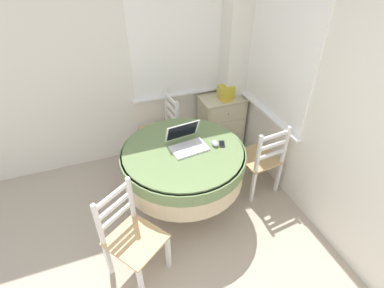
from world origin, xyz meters
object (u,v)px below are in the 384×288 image
object	(u,v)px
dining_chair_near_back_window	(162,130)
dining_chair_camera_near	(132,237)
storage_box	(226,92)
computer_mouse	(215,143)
cell_phone	(222,144)
dining_chair_near_right_window	(261,159)
book_on_cabinet	(225,99)
round_dining_table	(183,162)
corner_cabinet	(221,122)
laptop	(187,142)

from	to	relation	value
dining_chair_near_back_window	dining_chair_camera_near	bearing A→B (deg)	-114.99
dining_chair_camera_near	storage_box	size ratio (longest dim) A/B	4.60
computer_mouse	dining_chair_near_back_window	xyz separation A→B (m)	(-0.29, 0.92, -0.35)
cell_phone	dining_chair_near_right_window	size ratio (longest dim) A/B	0.14
computer_mouse	book_on_cabinet	world-z (taller)	computer_mouse
round_dining_table	dining_chair_camera_near	bearing A→B (deg)	-138.88
round_dining_table	book_on_cabinet	bearing A→B (deg)	44.61
dining_chair_camera_near	corner_cabinet	xyz separation A→B (m)	(1.49, 1.46, -0.06)
corner_cabinet	storage_box	xyz separation A→B (m)	(0.04, -0.01, 0.44)
round_dining_table	laptop	distance (m)	0.21
cell_phone	dining_chair_near_back_window	bearing A→B (deg)	111.50
dining_chair_near_right_window	book_on_cabinet	xyz separation A→B (m)	(-0.03, 0.89, 0.31)
round_dining_table	laptop	xyz separation A→B (m)	(0.05, 0.04, 0.20)
storage_box	laptop	bearing A→B (deg)	-134.57
corner_cabinet	laptop	bearing A→B (deg)	-132.77
round_dining_table	laptop	size ratio (longest dim) A/B	3.23
storage_box	computer_mouse	bearing A→B (deg)	-121.40
round_dining_table	corner_cabinet	xyz separation A→B (m)	(0.84, 0.89, -0.23)
laptop	dining_chair_near_right_window	size ratio (longest dim) A/B	0.43
dining_chair_near_back_window	round_dining_table	bearing A→B (deg)	-91.41
dining_chair_camera_near	book_on_cabinet	distance (m)	2.07
cell_phone	dining_chair_near_right_window	distance (m)	0.59
dining_chair_near_back_window	dining_chair_near_right_window	bearing A→B (deg)	-47.61
laptop	corner_cabinet	xyz separation A→B (m)	(0.79, 0.85, -0.44)
cell_phone	dining_chair_camera_near	xyz separation A→B (m)	(-1.04, -0.51, -0.33)
computer_mouse	book_on_cabinet	xyz separation A→B (m)	(0.53, 0.88, -0.04)
dining_chair_near_right_window	dining_chair_camera_near	bearing A→B (deg)	-161.61
dining_chair_near_right_window	cell_phone	bearing A→B (deg)	179.35
computer_mouse	dining_chair_camera_near	size ratio (longest dim) A/B	0.11
cell_phone	dining_chair_camera_near	world-z (taller)	dining_chair_camera_near
storage_box	cell_phone	bearing A→B (deg)	-117.82
laptop	computer_mouse	size ratio (longest dim) A/B	3.99
cell_phone	dining_chair_near_back_window	xyz separation A→B (m)	(-0.37, 0.93, -0.33)
storage_box	book_on_cabinet	size ratio (longest dim) A/B	1.05
dining_chair_near_right_window	dining_chair_camera_near	size ratio (longest dim) A/B	1.00
cell_phone	dining_chair_camera_near	distance (m)	1.20
laptop	computer_mouse	bearing A→B (deg)	-17.80
computer_mouse	dining_chair_near_back_window	world-z (taller)	dining_chair_near_back_window
dining_chair_camera_near	storage_box	bearing A→B (deg)	43.37
storage_box	round_dining_table	bearing A→B (deg)	-135.06
round_dining_table	dining_chair_near_back_window	world-z (taller)	dining_chair_near_back_window
dining_chair_near_right_window	book_on_cabinet	distance (m)	0.95
cell_phone	dining_chair_near_right_window	xyz separation A→B (m)	(0.49, -0.01, -0.33)
round_dining_table	cell_phone	bearing A→B (deg)	-8.10
laptop	cell_phone	size ratio (longest dim) A/B	3.17
dining_chair_camera_near	dining_chair_near_back_window	bearing A→B (deg)	65.01
cell_phone	book_on_cabinet	bearing A→B (deg)	62.78
laptop	dining_chair_camera_near	world-z (taller)	laptop
round_dining_table	computer_mouse	bearing A→B (deg)	-8.26
dining_chair_near_right_window	dining_chair_camera_near	xyz separation A→B (m)	(-1.52, -0.51, 0.00)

